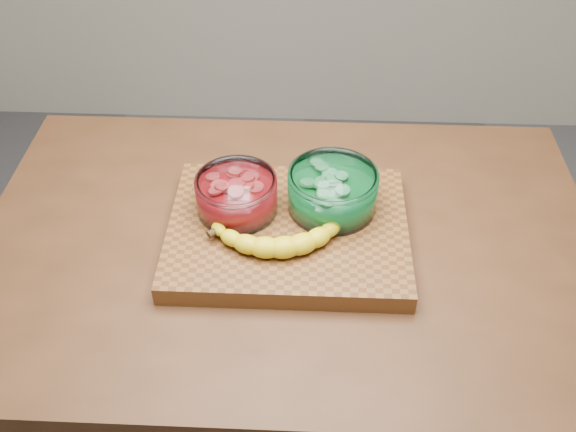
{
  "coord_description": "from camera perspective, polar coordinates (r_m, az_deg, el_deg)",
  "views": [
    {
      "loc": [
        0.04,
        -0.88,
        1.77
      ],
      "look_at": [
        0.0,
        0.0,
        0.96
      ],
      "focal_mm": 40.0,
      "sensor_mm": 36.0,
      "label": 1
    }
  ],
  "objects": [
    {
      "name": "counter",
      "position": [
        1.58,
        0.0,
        -13.73
      ],
      "size": [
        1.2,
        0.8,
        0.9
      ],
      "primitive_type": "cube",
      "color": "#472815",
      "rests_on": "ground"
    },
    {
      "name": "bowl_green",
      "position": [
        1.22,
        3.97,
        2.22
      ],
      "size": [
        0.17,
        0.17,
        0.08
      ],
      "color": "white",
      "rests_on": "cutting_board"
    },
    {
      "name": "bowl_red",
      "position": [
        1.22,
        -4.58,
        1.87
      ],
      "size": [
        0.15,
        0.15,
        0.07
      ],
      "color": "white",
      "rests_on": "cutting_board"
    },
    {
      "name": "cutting_board",
      "position": [
        1.22,
        0.0,
        -1.38
      ],
      "size": [
        0.45,
        0.35,
        0.04
      ],
      "primitive_type": "cube",
      "color": "brown",
      "rests_on": "counter"
    },
    {
      "name": "banana",
      "position": [
        1.16,
        -0.82,
        -1.41
      ],
      "size": [
        0.28,
        0.15,
        0.04
      ],
      "primitive_type": null,
      "color": "gold",
      "rests_on": "cutting_board"
    }
  ]
}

